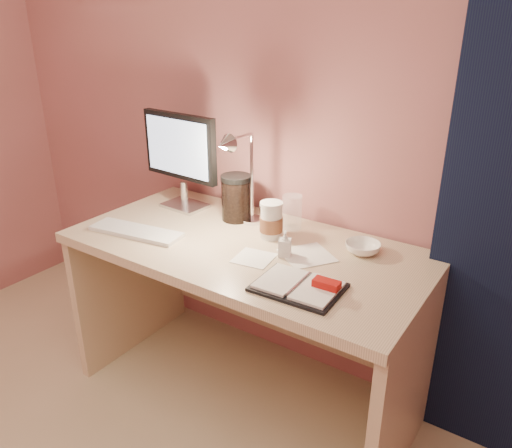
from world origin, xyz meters
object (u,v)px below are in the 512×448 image
Objects in this scene: coffee_cup at (271,221)px; clear_cup at (292,212)px; bowl at (363,248)px; desk_lamp at (238,171)px; desk at (256,286)px; keyboard at (136,231)px; planner at (301,286)px; dark_jar at (236,200)px; lotion_bottle at (285,244)px; monitor at (182,153)px.

coffee_cup reaches higher than clear_cup.
bowl is 0.32× the size of desk_lamp.
desk is 3.56× the size of keyboard.
clear_cup is 1.09× the size of bowl.
planner is (0.77, -0.01, 0.00)m from keyboard.
keyboard is 0.43m from dark_jar.
clear_cup is (0.49, 0.40, 0.06)m from keyboard.
dark_jar reaches higher than lotion_bottle.
bowl is 0.74× the size of dark_jar.
desk_lamp is (-0.15, -0.01, 0.18)m from coffee_cup.
keyboard is 2.78× the size of clear_cup.
coffee_cup reaches higher than lotion_bottle.
lotion_bottle is (0.64, -0.17, -0.21)m from monitor.
monitor is 2.89× the size of coffee_cup.
monitor reaches higher than planner.
coffee_cup is 1.14× the size of bowl.
planner is at bearing -99.73° from bowl.
keyboard is 0.90m from bowl.
monitor is at bearing 168.71° from desk.
clear_cup reaches higher than keyboard.
coffee_cup is 0.37× the size of desk_lamp.
coffee_cup is (-0.29, 0.29, 0.06)m from planner.
keyboard is 3.96× the size of lotion_bottle.
dark_jar reaches higher than bowl.
planner is 2.01× the size of clear_cup.
monitor is (-0.46, 0.09, 0.48)m from desk.
lotion_bottle is 0.40m from dark_jar.
dark_jar is at bearing 45.59° from keyboard.
desk_lamp is (-0.51, -0.09, 0.23)m from bowl.
lotion_bottle is (0.13, -0.11, -0.02)m from coffee_cup.
desk is 0.54m from keyboard.
monitor reaches higher than clear_cup.
desk is 0.49m from bowl.
coffee_cup is 0.24m from dark_jar.
monitor is 3.29× the size of bowl.
lotion_bottle reaches higher than planner.
planner is at bearing -36.40° from desk.
desk is at bearing -7.71° from monitor.
coffee_cup reaches higher than keyboard.
coffee_cup is at bearing -3.18° from monitor.
bowl is at bearing 11.57° from coffee_cup.
bowl is at bearing 77.82° from planner.
desk_lamp reaches higher than bowl.
desk is at bearing -114.12° from clear_cup.
coffee_cup is (0.05, 0.03, 0.30)m from desk.
coffee_cup is at bearing 139.37° from lotion_bottle.
desk is at bearing -31.36° from dark_jar.
clear_cup is at bearing 80.81° from coffee_cup.
desk_lamp is (-0.28, 0.10, 0.20)m from lotion_bottle.
desk_lamp is at bearing -7.90° from monitor.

